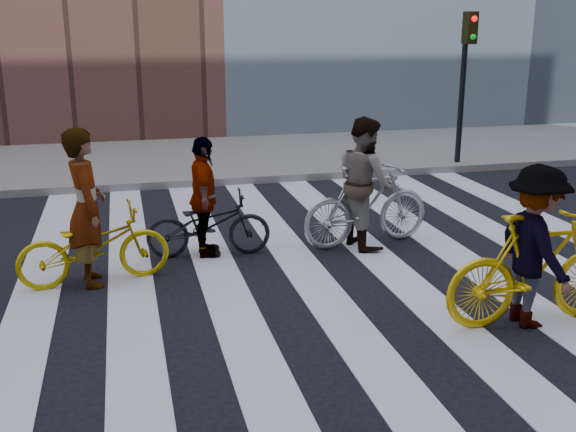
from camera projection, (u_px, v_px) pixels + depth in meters
name	position (u px, v px, depth m)	size (l,w,h in m)	color
ground	(346.00, 269.00, 8.81)	(100.00, 100.00, 0.00)	black
sidewalk_far	(243.00, 157.00, 15.79)	(100.00, 5.00, 0.15)	gray
zebra_crosswalk	(346.00, 268.00, 8.81)	(8.25, 10.00, 0.01)	silver
traffic_signal	(466.00, 63.00, 14.17)	(0.22, 0.42, 3.33)	black
bike_yellow_left	(94.00, 246.00, 8.20)	(0.64, 1.83, 0.96)	gold
bike_silver_mid	(367.00, 205.00, 9.60)	(0.56, 1.98, 1.19)	#ACB1B6
bike_yellow_right	(536.00, 269.00, 7.06)	(0.58, 2.04, 1.23)	yellow
bike_dark_rear	(208.00, 225.00, 9.20)	(0.59, 1.69, 0.89)	black
rider_left	(86.00, 208.00, 8.06)	(0.70, 0.46, 1.93)	slate
rider_mid	(364.00, 182.00, 9.49)	(0.90, 0.70, 1.86)	slate
rider_right	(535.00, 247.00, 6.98)	(1.12, 0.64, 1.73)	slate
rider_rear	(204.00, 198.00, 9.08)	(0.97, 0.40, 1.65)	slate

